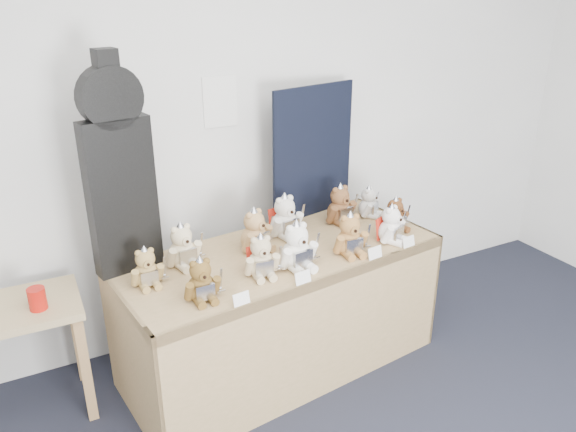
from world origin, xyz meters
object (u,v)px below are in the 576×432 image
display_table (288,282)px  teddy_back_centre_left (255,232)px  teddy_front_right (350,236)px  teddy_front_centre (297,248)px  red_cup (37,299)px  teddy_front_end (395,216)px  teddy_front_left (261,258)px  teddy_front_far_right (391,226)px  teddy_back_end (369,203)px  guitar_case (119,169)px  teddy_front_far_left (201,282)px  teddy_back_left (183,247)px  teddy_back_right (340,206)px  teddy_back_far_left (147,269)px  teddy_back_centre_right (285,218)px

display_table → teddy_back_centre_left: bearing=121.3°
teddy_front_right → teddy_front_centre: bearing=-172.6°
red_cup → teddy_front_end: teddy_front_end is taller
teddy_back_centre_left → teddy_front_left: bearing=-133.4°
display_table → teddy_front_left: bearing=-157.1°
red_cup → teddy_front_far_right: 1.93m
teddy_back_end → guitar_case: bearing=145.6°
guitar_case → red_cup: bearing=173.1°
teddy_front_far_left → teddy_back_left: (0.03, 0.38, 0.01)m
teddy_front_centre → teddy_front_far_left: bearing=-177.9°
teddy_front_far_right → teddy_back_right: teddy_back_right is taller
teddy_front_right → teddy_back_far_left: bearing=176.1°
display_table → teddy_back_far_left: size_ratio=8.35×
teddy_front_far_right → teddy_back_end: bearing=48.9°
teddy_back_right → guitar_case: bearing=171.3°
display_table → teddy_back_far_left: 0.81m
teddy_back_left → teddy_back_end: (1.27, 0.10, -0.02)m
teddy_back_centre_left → teddy_back_end: teddy_back_centre_left is taller
display_table → teddy_back_end: teddy_back_end is taller
red_cup → teddy_front_right: size_ratio=0.43×
teddy_front_far_left → teddy_back_far_left: 0.32m
teddy_back_right → teddy_back_end: (0.22, 0.01, -0.02)m
display_table → guitar_case: 1.11m
teddy_front_far_left → teddy_front_right: (0.89, 0.09, 0.01)m
display_table → teddy_front_end: bearing=-5.6°
red_cup → teddy_front_right: teddy_front_right is taller
display_table → teddy_front_far_right: 0.68m
teddy_front_left → teddy_back_left: teddy_back_left is taller
teddy_back_centre_right → teddy_front_end: bearing=-30.0°
guitar_case → teddy_back_centre_left: (0.68, -0.11, -0.44)m
teddy_back_end → teddy_back_far_left: teddy_back_far_left is taller
guitar_case → teddy_front_centre: size_ratio=3.85×
teddy_front_centre → teddy_back_centre_left: teddy_front_centre is taller
teddy_back_right → teddy_front_centre: bearing=-150.8°
teddy_front_left → teddy_back_left: 0.43m
teddy_front_centre → teddy_back_left: size_ratio=1.09×
red_cup → teddy_back_end: teddy_back_end is taller
display_table → teddy_front_far_right: teddy_front_far_right is taller
teddy_front_centre → teddy_back_right: size_ratio=1.05×
teddy_front_end → teddy_back_end: teddy_front_end is taller
teddy_front_end → teddy_back_right: bearing=123.4°
teddy_front_end → teddy_front_left: bearing=178.2°
teddy_back_centre_right → teddy_back_far_left: size_ratio=1.26×
teddy_back_far_left → display_table: bearing=-5.0°
teddy_back_right → teddy_back_end: 0.22m
teddy_front_left → teddy_back_right: bearing=34.8°
teddy_back_end → teddy_back_centre_right: bearing=147.6°
teddy_front_end → teddy_back_far_left: teddy_front_end is taller
teddy_back_far_left → red_cup: bearing=158.2°
teddy_front_far_right → teddy_front_end: teddy_front_far_right is taller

